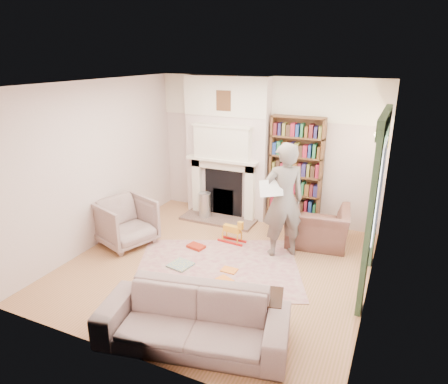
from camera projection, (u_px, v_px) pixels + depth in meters
The scene contains 25 objects.
floor at pixel (218, 264), 6.38m from camera, with size 4.50×4.50×0.00m, color olive.
ceiling at pixel (216, 84), 5.46m from camera, with size 4.50×4.50×0.00m, color white.
wall_back at pixel (266, 150), 7.85m from camera, with size 4.50×4.50×0.00m, color beige.
wall_front at pixel (120, 243), 3.98m from camera, with size 4.50×4.50×0.00m, color beige.
wall_left at pixel (98, 165), 6.80m from camera, with size 4.50×4.50×0.00m, color beige.
wall_right at pixel (378, 203), 5.04m from camera, with size 4.50×4.50×0.00m, color beige.
fireplace at pixel (227, 149), 7.98m from camera, with size 1.70×0.58×2.80m.
bookcase at pixel (296, 166), 7.56m from camera, with size 1.00×0.24×1.85m, color brown.
window at pixel (379, 190), 5.37m from camera, with size 0.02×0.90×1.30m, color silver.
curtain_left at pixel (369, 226), 4.86m from camera, with size 0.07×0.32×2.40m, color #324D33.
curtain_right at pixel (379, 192), 6.07m from camera, with size 0.07×0.32×2.40m, color #324D33.
pelmet at pixel (385, 121), 5.08m from camera, with size 0.09×1.70×0.24m, color #324D33.
wall_sconce at pixel (375, 141), 6.25m from camera, with size 0.20×0.24×0.24m, color gold, non-canonical shape.
rug at pixel (218, 267), 6.28m from camera, with size 2.51×1.93×0.01m, color #BFAF90.
armchair_reading at pixel (316, 226), 6.94m from camera, with size 1.07×0.93×0.69m, color #472F25.
armchair_left at pixel (126, 222), 6.96m from camera, with size 0.87×0.89×0.81m, color #A49B87.
sofa at pixel (193, 319), 4.56m from camera, with size 2.17×0.85×0.63m, color gray.
man_reading at pixel (283, 201), 6.40m from camera, with size 0.70×0.46×1.91m, color #62574E.
newspaper at pixel (271, 188), 6.20m from camera, with size 0.38×0.02×0.26m, color white.
coffee_table at pixel (253, 310), 4.88m from camera, with size 0.70×0.45×0.45m, color black, non-canonical shape.
paraffin_heater at pixel (205, 206), 8.07m from camera, with size 0.24×0.24×0.55m, color #B2B6BA.
rocking_horse at pixel (232, 231), 7.05m from camera, with size 0.49×0.20×0.43m, color gold, non-canonical shape.
board_game at pixel (181, 265), 6.31m from camera, with size 0.33×0.33×0.03m, color gold.
game_box_lid at pixel (196, 246), 6.89m from camera, with size 0.29×0.19×0.05m, color #9E2512.
comic_annuals at pixel (217, 278), 5.96m from camera, with size 0.61×0.81×0.02m.
Camera 1 is at (2.43, -5.09, 3.19)m, focal length 32.00 mm.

